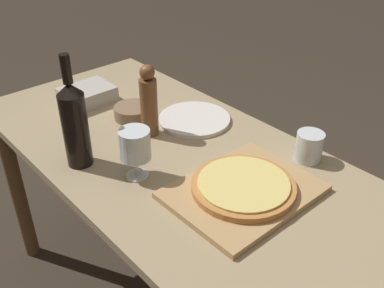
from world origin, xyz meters
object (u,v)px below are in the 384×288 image
wine_glass (135,145)px  small_bowl (133,112)px  wine_bottle (75,123)px  pizza (243,186)px  pepper_mill (149,102)px

wine_glass → small_bowl: bearing=56.9°
wine_bottle → small_bowl: wine_bottle is taller
wine_glass → small_bowl: wine_glass is taller
pizza → wine_glass: 0.32m
wine_bottle → wine_glass: wine_bottle is taller
pepper_mill → wine_glass: 0.24m
pepper_mill → small_bowl: (0.02, 0.13, -0.09)m
pizza → pepper_mill: pepper_mill is taller
pizza → wine_bottle: size_ratio=0.82×
pepper_mill → pizza: bearing=-90.9°
pizza → wine_bottle: 0.51m
pizza → pepper_mill: 0.44m
small_bowl → pepper_mill: bearing=-98.9°
wine_bottle → wine_glass: bearing=-62.2°
pizza → wine_glass: (-0.17, 0.26, 0.07)m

